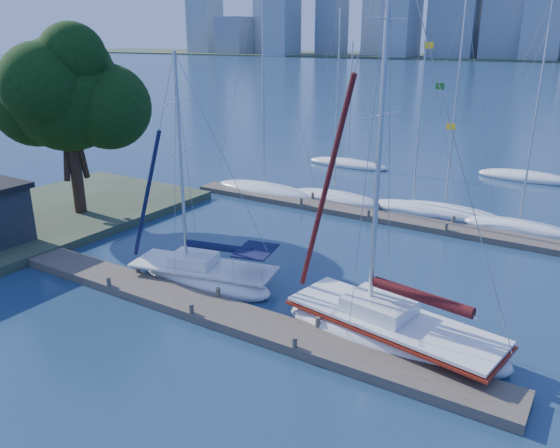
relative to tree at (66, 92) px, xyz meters
The scene contains 14 objects.
ground 17.98m from the tree, 20.53° to the right, with size 700.00×700.00×0.00m, color #18364E.
near_dock 17.89m from the tree, 20.53° to the right, with size 26.00×2.00×0.40m, color #473E34.
far_dock 21.46m from the tree, 31.39° to the left, with size 30.00×1.80×0.36m, color #473E34.
shore 8.55m from the tree, 127.18° to the right, with size 12.00×22.00×0.50m, color #38472D.
tree is the anchor object (origin of this frame).
sailboat_navy 15.21m from the tree, 14.20° to the right, with size 7.94×4.07×11.26m.
sailboat_maroon 23.99m from the tree, ahead, with size 9.38×4.37×15.56m.
bg_boat_0 15.42m from the tree, 59.81° to the left, with size 8.61×2.95×16.51m.
bg_boat_1 19.02m from the tree, 45.50° to the left, with size 7.33×2.74×13.44m.
bg_boat_2 23.40m from the tree, 36.45° to the left, with size 6.06×2.60×11.74m.
bg_boat_3 25.23m from the tree, 34.27° to the left, with size 7.88×5.19×13.71m.
bg_boat_4 28.79m from the tree, 27.35° to the left, with size 6.93×3.53×12.02m.
bg_boat_6 25.93m from the tree, 71.04° to the left, with size 7.78×2.02×11.25m.
bg_boat_7 35.89m from the tree, 49.31° to the left, with size 7.86×3.02×14.75m.
Camera 1 is at (13.92, -16.14, 11.31)m, focal length 35.00 mm.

